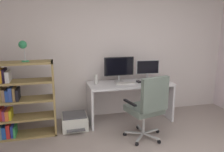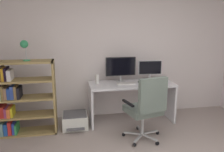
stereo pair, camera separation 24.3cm
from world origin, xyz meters
TOP-DOWN VIEW (x-y plane):
  - wall_back at (0.00, 2.59)m, footprint 4.71×0.10m
  - desk at (0.18, 2.16)m, footprint 1.55×0.65m
  - monitor_main at (-0.00, 2.28)m, footprint 0.56×0.18m
  - monitor_secondary at (0.57, 2.28)m, footprint 0.46×0.18m
  - keyboard at (0.06, 2.11)m, footprint 0.35×0.15m
  - computer_mouse at (0.34, 2.14)m, footprint 0.07×0.11m
  - desktop_speaker at (-0.45, 2.23)m, footprint 0.07×0.07m
  - office_chair at (0.20, 1.35)m, footprint 0.64×0.66m
  - bookshelf at (-1.77, 1.98)m, footprint 0.94×0.33m
  - desk_lamp at (-1.61, 1.98)m, footprint 0.13×0.12m
  - printer at (-0.87, 2.04)m, footprint 0.43×0.48m

SIDE VIEW (x-z plane):
  - printer at x=-0.87m, z-range 0.00..0.26m
  - desk at x=0.18m, z-range 0.18..0.91m
  - office_chair at x=0.20m, z-range 0.06..1.11m
  - bookshelf at x=-1.77m, z-range -0.01..1.21m
  - keyboard at x=0.06m, z-range 0.73..0.75m
  - computer_mouse at x=0.34m, z-range 0.73..0.77m
  - desktop_speaker at x=-0.45m, z-range 0.73..0.90m
  - monitor_secondary at x=0.57m, z-range 0.77..1.16m
  - monitor_main at x=0.00m, z-range 0.78..1.25m
  - wall_back at x=0.00m, z-range 0.00..2.74m
  - desk_lamp at x=-1.61m, z-range 1.30..1.63m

